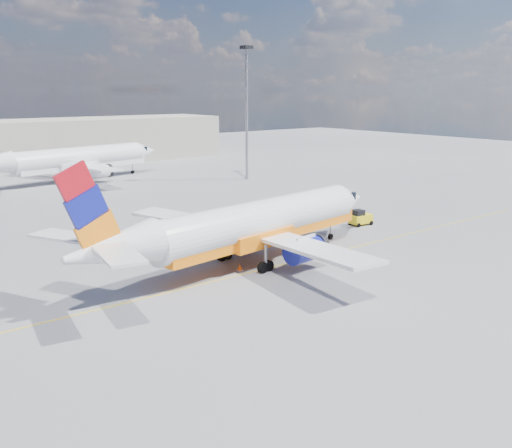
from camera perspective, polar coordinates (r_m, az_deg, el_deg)
ground at (r=41.31m, az=4.14°, el=-5.35°), size 240.00×240.00×0.00m
taxi_line at (r=43.46m, az=1.48°, el=-4.36°), size 70.00×0.15×0.01m
terminal_main at (r=108.92m, az=-21.40°, el=7.54°), size 70.00×14.00×8.00m
main_jet at (r=43.65m, az=-0.38°, el=-0.05°), size 30.83×24.08×9.32m
second_jet at (r=88.29m, az=-17.75°, el=6.14°), size 31.55×24.41×9.52m
gse_tug at (r=57.66m, az=10.39°, el=0.62°), size 2.32×1.53×1.59m
traffic_cone at (r=42.66m, az=-1.63°, el=-4.34°), size 0.38×0.38×0.54m
floodlight_mast at (r=85.39m, az=-0.94°, el=12.22°), size 1.41×1.41×19.35m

